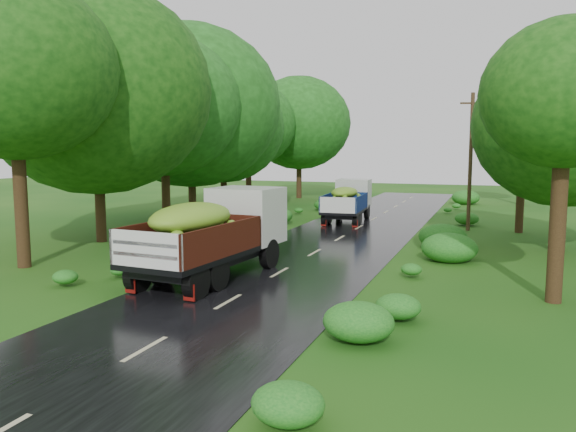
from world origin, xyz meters
The scene contains 9 objects.
ground centered at (0.00, 0.00, 0.00)m, with size 120.00×120.00×0.00m, color #0F430E.
road centered at (0.00, 5.00, 0.01)m, with size 6.50×80.00×0.02m, color black.
road_lines centered at (0.00, 6.00, 0.02)m, with size 0.12×69.60×0.00m.
truck_near centered at (-1.79, 6.80, 1.63)m, with size 2.92×7.01×2.88m.
truck_far centered at (-1.18, 22.29, 1.37)m, with size 2.38×5.86×2.42m.
utility_pole centered at (5.65, 20.96, 3.69)m, with size 1.23×0.42×7.16m.
trees_left centered at (-10.16, 20.64, 6.52)m, with size 6.24×34.64×8.98m.
trees_right centered at (8.97, 19.04, 5.28)m, with size 4.74×32.30×7.31m.
shrubs centered at (0.00, 14.00, 0.35)m, with size 11.90×44.00×0.70m.
Camera 1 is at (6.94, -9.84, 4.30)m, focal length 35.00 mm.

